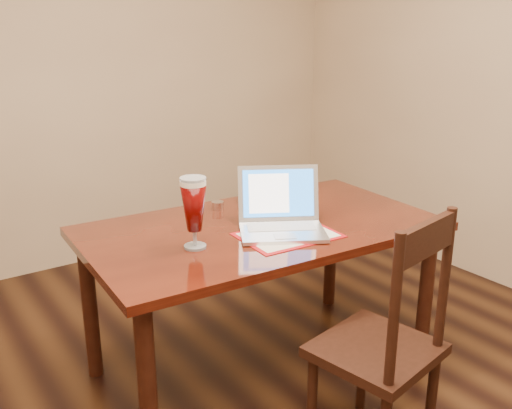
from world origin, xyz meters
TOP-DOWN VIEW (x-y plane):
  - dining_table at (0.44, 0.72)m, footprint 1.62×0.98m
  - dining_chair at (0.49, -0.00)m, footprint 0.49×0.47m

SIDE VIEW (x-z plane):
  - dining_chair at x=0.49m, z-range -0.03..0.96m
  - dining_table at x=0.44m, z-range 0.14..1.17m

